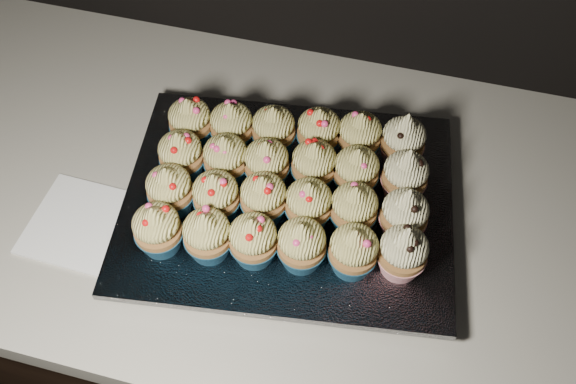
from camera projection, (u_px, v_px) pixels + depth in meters
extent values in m
cube|color=black|center=(298.00, 327.00, 1.31)|extent=(2.40, 0.60, 0.86)
cube|color=beige|center=(302.00, 203.00, 0.95)|extent=(2.44, 0.64, 0.04)
cube|color=white|center=(81.00, 224.00, 0.90)|extent=(0.14, 0.14, 0.00)
cube|color=black|center=(288.00, 208.00, 0.90)|extent=(0.46, 0.37, 0.02)
cube|color=silver|center=(288.00, 201.00, 0.89)|extent=(0.49, 0.41, 0.01)
cone|color=navy|center=(161.00, 238.00, 0.83)|extent=(0.06, 0.06, 0.03)
ellipsoid|color=#DBCC6E|center=(156.00, 223.00, 0.80)|extent=(0.06, 0.06, 0.04)
cone|color=#DBCC6E|center=(152.00, 212.00, 0.78)|extent=(0.03, 0.03, 0.02)
cone|color=navy|center=(209.00, 244.00, 0.83)|extent=(0.06, 0.06, 0.03)
ellipsoid|color=#DBCC6E|center=(206.00, 229.00, 0.79)|extent=(0.06, 0.06, 0.04)
cone|color=#DBCC6E|center=(204.00, 218.00, 0.78)|extent=(0.03, 0.03, 0.02)
cone|color=navy|center=(254.00, 249.00, 0.82)|extent=(0.06, 0.06, 0.03)
ellipsoid|color=#DBCC6E|center=(253.00, 233.00, 0.79)|extent=(0.06, 0.06, 0.04)
cone|color=#DBCC6E|center=(252.00, 223.00, 0.77)|extent=(0.03, 0.03, 0.02)
cone|color=navy|center=(301.00, 254.00, 0.82)|extent=(0.06, 0.06, 0.03)
ellipsoid|color=#DBCC6E|center=(302.00, 238.00, 0.79)|extent=(0.06, 0.06, 0.04)
cone|color=#DBCC6E|center=(302.00, 228.00, 0.77)|extent=(0.03, 0.03, 0.02)
cone|color=navy|center=(352.00, 260.00, 0.81)|extent=(0.06, 0.06, 0.03)
ellipsoid|color=#DBCC6E|center=(354.00, 244.00, 0.78)|extent=(0.06, 0.06, 0.04)
cone|color=#DBCC6E|center=(356.00, 235.00, 0.76)|extent=(0.03, 0.03, 0.02)
cone|color=#A8172A|center=(400.00, 262.00, 0.81)|extent=(0.06, 0.06, 0.03)
ellipsoid|color=beige|center=(405.00, 246.00, 0.78)|extent=(0.06, 0.06, 0.04)
cone|color=beige|center=(408.00, 234.00, 0.76)|extent=(0.03, 0.03, 0.03)
cone|color=navy|center=(173.00, 200.00, 0.87)|extent=(0.06, 0.06, 0.03)
ellipsoid|color=#DBCC6E|center=(168.00, 183.00, 0.84)|extent=(0.06, 0.06, 0.04)
cone|color=#DBCC6E|center=(166.00, 172.00, 0.82)|extent=(0.03, 0.03, 0.02)
cone|color=navy|center=(218.00, 206.00, 0.86)|extent=(0.06, 0.06, 0.03)
ellipsoid|color=#DBCC6E|center=(215.00, 189.00, 0.83)|extent=(0.06, 0.06, 0.04)
cone|color=#DBCC6E|center=(213.00, 179.00, 0.81)|extent=(0.03, 0.03, 0.02)
cone|color=navy|center=(264.00, 208.00, 0.86)|extent=(0.06, 0.06, 0.03)
ellipsoid|color=#DBCC6E|center=(263.00, 191.00, 0.83)|extent=(0.06, 0.06, 0.04)
cone|color=#DBCC6E|center=(263.00, 181.00, 0.81)|extent=(0.03, 0.03, 0.02)
cone|color=navy|center=(308.00, 214.00, 0.85)|extent=(0.06, 0.06, 0.03)
ellipsoid|color=#DBCC6E|center=(309.00, 198.00, 0.82)|extent=(0.06, 0.06, 0.04)
cone|color=#DBCC6E|center=(309.00, 187.00, 0.80)|extent=(0.03, 0.03, 0.02)
cone|color=navy|center=(352.00, 218.00, 0.85)|extent=(0.06, 0.06, 0.03)
ellipsoid|color=#DBCC6E|center=(355.00, 202.00, 0.82)|extent=(0.06, 0.06, 0.04)
cone|color=#DBCC6E|center=(356.00, 192.00, 0.80)|extent=(0.03, 0.03, 0.02)
cone|color=#A8172A|center=(402.00, 225.00, 0.84)|extent=(0.06, 0.06, 0.03)
ellipsoid|color=beige|center=(406.00, 209.00, 0.81)|extent=(0.06, 0.06, 0.04)
cone|color=beige|center=(409.00, 196.00, 0.79)|extent=(0.03, 0.03, 0.03)
cone|color=navy|center=(183.00, 165.00, 0.90)|extent=(0.06, 0.06, 0.03)
ellipsoid|color=#DBCC6E|center=(180.00, 148.00, 0.87)|extent=(0.06, 0.06, 0.04)
cone|color=#DBCC6E|center=(177.00, 137.00, 0.85)|extent=(0.03, 0.03, 0.02)
cone|color=navy|center=(227.00, 169.00, 0.90)|extent=(0.06, 0.06, 0.03)
ellipsoid|color=#DBCC6E|center=(225.00, 152.00, 0.87)|extent=(0.06, 0.06, 0.04)
cone|color=#DBCC6E|center=(224.00, 141.00, 0.85)|extent=(0.03, 0.03, 0.02)
cone|color=navy|center=(267.00, 174.00, 0.89)|extent=(0.06, 0.06, 0.03)
ellipsoid|color=#DBCC6E|center=(266.00, 157.00, 0.86)|extent=(0.06, 0.06, 0.04)
cone|color=#DBCC6E|center=(266.00, 146.00, 0.84)|extent=(0.03, 0.03, 0.02)
cone|color=navy|center=(313.00, 175.00, 0.89)|extent=(0.06, 0.06, 0.03)
ellipsoid|color=#DBCC6E|center=(314.00, 158.00, 0.86)|extent=(0.06, 0.06, 0.04)
cone|color=#DBCC6E|center=(315.00, 147.00, 0.84)|extent=(0.03, 0.03, 0.02)
cone|color=navy|center=(355.00, 181.00, 0.88)|extent=(0.06, 0.06, 0.03)
ellipsoid|color=#DBCC6E|center=(357.00, 164.00, 0.85)|extent=(0.06, 0.06, 0.04)
cone|color=#DBCC6E|center=(359.00, 153.00, 0.83)|extent=(0.03, 0.03, 0.02)
cone|color=#A8172A|center=(402.00, 186.00, 0.88)|extent=(0.06, 0.06, 0.03)
ellipsoid|color=beige|center=(407.00, 169.00, 0.85)|extent=(0.06, 0.06, 0.04)
cone|color=beige|center=(410.00, 156.00, 0.83)|extent=(0.03, 0.03, 0.03)
cone|color=navy|center=(192.00, 132.00, 0.94)|extent=(0.06, 0.06, 0.03)
ellipsoid|color=#DBCC6E|center=(189.00, 115.00, 0.91)|extent=(0.06, 0.06, 0.04)
cone|color=#DBCC6E|center=(187.00, 103.00, 0.89)|extent=(0.03, 0.03, 0.02)
cone|color=navy|center=(233.00, 136.00, 0.93)|extent=(0.06, 0.06, 0.03)
ellipsoid|color=#DBCC6E|center=(231.00, 119.00, 0.90)|extent=(0.06, 0.06, 0.04)
cone|color=#DBCC6E|center=(230.00, 108.00, 0.88)|extent=(0.03, 0.03, 0.02)
cone|color=navy|center=(274.00, 140.00, 0.93)|extent=(0.06, 0.06, 0.03)
ellipsoid|color=#DBCC6E|center=(273.00, 123.00, 0.90)|extent=(0.06, 0.06, 0.04)
cone|color=#DBCC6E|center=(273.00, 111.00, 0.88)|extent=(0.03, 0.03, 0.02)
cone|color=navy|center=(318.00, 142.00, 0.93)|extent=(0.06, 0.06, 0.03)
ellipsoid|color=#DBCC6E|center=(319.00, 125.00, 0.89)|extent=(0.06, 0.06, 0.04)
cone|color=#DBCC6E|center=(320.00, 113.00, 0.88)|extent=(0.03, 0.03, 0.02)
cone|color=navy|center=(358.00, 146.00, 0.92)|extent=(0.06, 0.06, 0.03)
ellipsoid|color=#DBCC6E|center=(360.00, 129.00, 0.89)|extent=(0.06, 0.06, 0.04)
cone|color=#DBCC6E|center=(362.00, 118.00, 0.87)|extent=(0.03, 0.03, 0.02)
cone|color=#A8172A|center=(401.00, 152.00, 0.91)|extent=(0.06, 0.06, 0.03)
ellipsoid|color=beige|center=(405.00, 134.00, 0.88)|extent=(0.06, 0.06, 0.04)
cone|color=beige|center=(408.00, 121.00, 0.86)|extent=(0.03, 0.03, 0.03)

